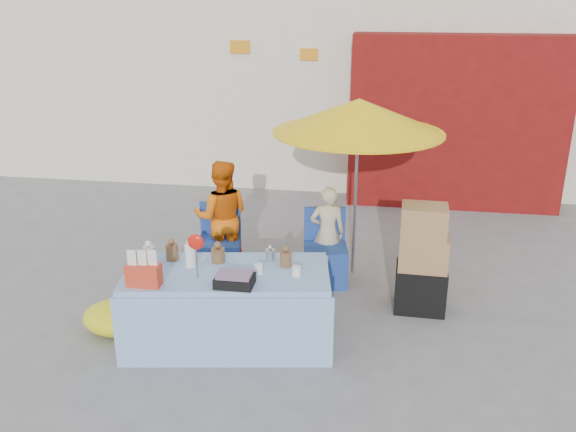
% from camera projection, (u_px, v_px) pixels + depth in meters
% --- Properties ---
extents(ground, '(80.00, 80.00, 0.00)m').
position_uv_depth(ground, '(260.00, 329.00, 6.12)').
color(ground, slate).
rests_on(ground, ground).
extents(market_table, '(2.06, 1.20, 1.18)m').
position_uv_depth(market_table, '(227.00, 306.00, 5.78)').
color(market_table, '#95BAEF').
rests_on(market_table, ground).
extents(chair_left, '(0.55, 0.55, 0.85)m').
position_uv_depth(chair_left, '(220.00, 255.00, 7.20)').
color(chair_left, '#204094').
rests_on(chair_left, ground).
extents(chair_right, '(0.55, 0.55, 0.85)m').
position_uv_depth(chair_right, '(325.00, 262.00, 7.02)').
color(chair_right, '#204094').
rests_on(chair_right, ground).
extents(vendor_orange, '(0.74, 0.63, 1.37)m').
position_uv_depth(vendor_orange, '(222.00, 217.00, 7.17)').
color(vendor_orange, orange).
rests_on(vendor_orange, ground).
extents(vendor_beige, '(0.45, 0.33, 1.12)m').
position_uv_depth(vendor_beige, '(327.00, 233.00, 7.03)').
color(vendor_beige, beige).
rests_on(vendor_beige, ground).
extents(umbrella, '(1.90, 1.90, 2.09)m').
position_uv_depth(umbrella, '(359.00, 117.00, 6.66)').
color(umbrella, gray).
rests_on(umbrella, ground).
extents(box_stack, '(0.54, 0.45, 1.16)m').
position_uv_depth(box_stack, '(422.00, 262.00, 6.33)').
color(box_stack, black).
rests_on(box_stack, ground).
extents(tarp_bundle, '(0.75, 0.62, 0.32)m').
position_uv_depth(tarp_bundle, '(118.00, 317.00, 6.02)').
color(tarp_bundle, yellow).
rests_on(tarp_bundle, ground).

